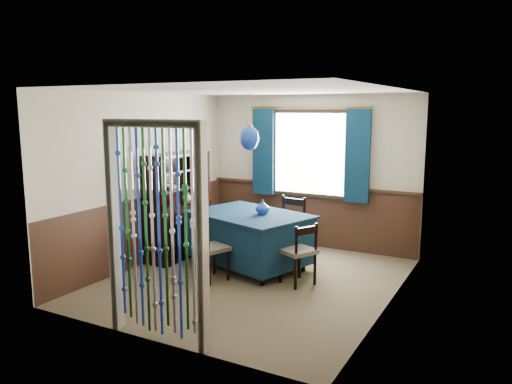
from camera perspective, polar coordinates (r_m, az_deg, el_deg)
The scene contains 22 objects.
floor at distance 6.78m, azimuth -0.43°, elevation -10.09°, with size 4.00×4.00×0.00m, color brown.
ceiling at distance 6.39m, azimuth -0.46°, elevation 11.53°, with size 4.00×4.00×0.00m, color silver.
wall_back at distance 8.26m, azimuth 6.24°, elevation 2.34°, with size 3.60×3.60×0.00m, color #BEB49B.
wall_front at distance 4.84m, azimuth -11.90°, elevation -2.92°, with size 3.60×3.60×0.00m, color #BEB49B.
wall_left at distance 7.49m, azimuth -12.61°, elevation 1.42°, with size 4.00×4.00×0.00m, color #BEB49B.
wall_right at distance 5.84m, azimuth 15.26°, elevation -0.94°, with size 4.00×4.00×0.00m, color #BEB49B.
wainscot_back at distance 8.38m, azimuth 6.11°, elevation -2.77°, with size 3.60×3.60×0.00m, color #392116.
wainscot_front at distance 5.07m, azimuth -11.49°, elevation -11.20°, with size 3.60×3.60×0.00m, color #392116.
wainscot_left at distance 7.62m, azimuth -12.32°, elevation -4.17°, with size 4.00×4.00×0.00m, color #392116.
wainscot_right at distance 6.02m, azimuth 14.80°, elevation -7.97°, with size 4.00×4.00×0.00m, color #392116.
window at distance 8.18m, azimuth 6.14°, elevation 4.38°, with size 1.32×0.12×1.42m, color black.
doorway at distance 4.93m, azimuth -11.37°, elevation -5.06°, with size 1.16×0.12×2.18m, color silver, non-canonical shape.
dining_table at distance 7.21m, azimuth -0.73°, elevation -5.07°, with size 1.92×1.59×0.80m.
chair_near at distance 6.70m, azimuth -5.31°, elevation -6.47°, with size 0.52×0.51×0.82m.
chair_far at distance 7.70m, azimuth 3.70°, elevation -3.88°, with size 0.51×0.49×0.93m.
chair_left at distance 7.91m, azimuth -5.64°, elevation -3.76°, with size 0.48×0.49×0.87m.
chair_right at distance 6.54m, azimuth 4.96°, elevation -6.81°, with size 0.53×0.54×0.83m.
sideboard at distance 7.83m, azimuth -8.90°, elevation -3.21°, with size 0.44×1.24×1.61m.
pendant_lamp at distance 6.99m, azimuth -0.76°, elevation 6.20°, with size 0.27×0.27×0.80m.
vase_table at distance 7.05m, azimuth 0.77°, elevation -1.80°, with size 0.18×0.18×0.19m, color navy.
bowl_shelf at distance 7.52m, azimuth -9.62°, elevation 0.60°, with size 0.22×0.22×0.05m, color beige.
vase_sideboard at distance 7.88m, azimuth -7.77°, elevation -0.63°, with size 0.18×0.18×0.19m, color beige.
Camera 1 is at (3.07, -5.60, 2.28)m, focal length 35.00 mm.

